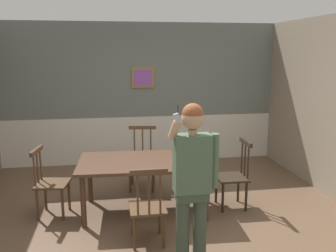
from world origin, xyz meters
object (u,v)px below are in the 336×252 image
at_px(dining_table, 144,166).
at_px(chair_opposite_corner, 234,175).
at_px(person_figure, 193,176).
at_px(chair_near_window, 148,207).
at_px(chair_by_doorway, 50,183).
at_px(chair_at_table_head, 142,159).

bearing_deg(dining_table, chair_opposite_corner, -3.02).
height_order(chair_opposite_corner, person_figure, person_figure).
height_order(dining_table, chair_opposite_corner, chair_opposite_corner).
bearing_deg(person_figure, chair_opposite_corner, -124.80).
relative_size(chair_opposite_corner, person_figure, 0.57).
distance_m(chair_opposite_corner, person_figure, 1.71).
bearing_deg(chair_near_window, chair_by_doorway, 141.73).
bearing_deg(dining_table, chair_near_window, -92.95).
xyz_separation_m(chair_near_window, person_figure, (0.40, -0.52, 0.53)).
bearing_deg(chair_at_table_head, person_figure, 106.56).
bearing_deg(chair_near_window, chair_opposite_corner, 32.25).
distance_m(chair_by_doorway, chair_opposite_corner, 2.55).
relative_size(chair_near_window, chair_by_doorway, 1.02).
bearing_deg(chair_at_table_head, chair_opposite_corner, 150.83).
distance_m(chair_at_table_head, person_figure, 2.39).
height_order(chair_at_table_head, chair_opposite_corner, chair_at_table_head).
height_order(chair_by_doorway, person_figure, person_figure).
xyz_separation_m(dining_table, chair_at_table_head, (0.05, 0.90, -0.17)).
height_order(dining_table, chair_at_table_head, chair_at_table_head).
bearing_deg(dining_table, chair_at_table_head, 86.65).
height_order(chair_near_window, chair_opposite_corner, chair_opposite_corner).
bearing_deg(chair_at_table_head, chair_by_doorway, 41.10).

